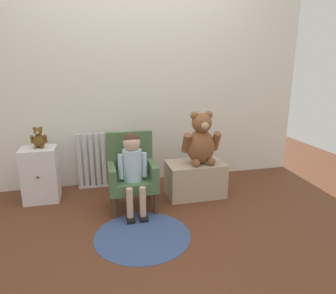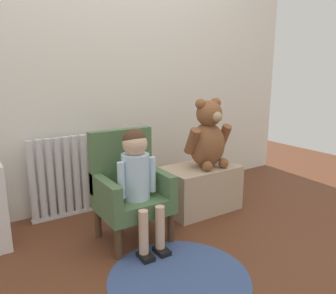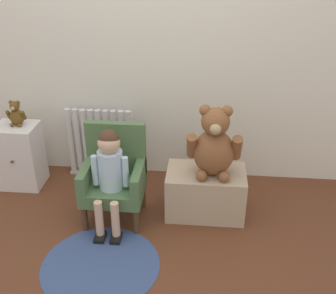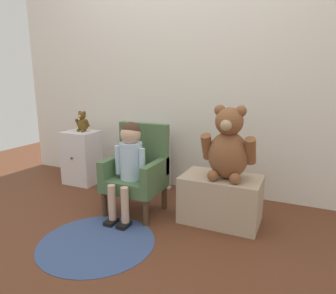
# 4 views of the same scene
# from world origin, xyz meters

# --- Properties ---
(ground_plane) EXTENTS (6.00, 6.00, 0.00)m
(ground_plane) POSITION_xyz_m (0.00, 0.00, 0.00)
(ground_plane) COLOR #5B301D
(back_wall) EXTENTS (3.80, 0.05, 2.40)m
(back_wall) POSITION_xyz_m (0.00, 1.09, 1.20)
(back_wall) COLOR silver
(back_wall) RESTS_ON ground_plane
(radiator) EXTENTS (0.56, 0.05, 0.60)m
(radiator) POSITION_xyz_m (-0.39, 0.96, 0.30)
(radiator) COLOR silver
(radiator) RESTS_ON ground_plane
(child_armchair) EXTENTS (0.42, 0.38, 0.69)m
(child_armchair) POSITION_xyz_m (-0.15, 0.42, 0.33)
(child_armchair) COLOR #4C6B43
(child_armchair) RESTS_ON ground_plane
(child_figure) EXTENTS (0.25, 0.35, 0.73)m
(child_figure) POSITION_xyz_m (-0.15, 0.31, 0.47)
(child_figure) COLOR silver
(child_figure) RESTS_ON ground_plane
(low_bench) EXTENTS (0.57, 0.35, 0.34)m
(low_bench) POSITION_xyz_m (0.50, 0.51, 0.17)
(low_bench) COLOR tan
(low_bench) RESTS_ON ground_plane
(large_teddy_bear) EXTENTS (0.38, 0.26, 0.52)m
(large_teddy_bear) POSITION_xyz_m (0.54, 0.49, 0.57)
(large_teddy_bear) COLOR brown
(large_teddy_bear) RESTS_ON low_bench
(floor_rug) EXTENTS (0.75, 0.75, 0.01)m
(floor_rug) POSITION_xyz_m (-0.15, -0.12, 0.00)
(floor_rug) COLOR #384C7C
(floor_rug) RESTS_ON ground_plane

